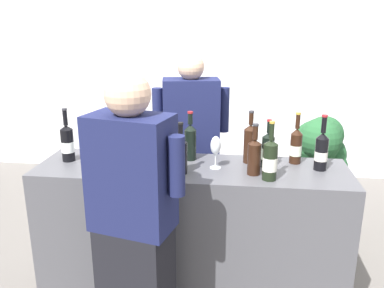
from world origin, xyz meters
name	(u,v)px	position (x,y,z in m)	size (l,w,h in m)	color
wall_back	(218,62)	(0.00, 2.60, 1.40)	(8.00, 0.10, 2.80)	white
counter	(191,237)	(0.00, 0.00, 0.50)	(1.95, 0.54, 1.00)	#4C4C51
wine_bottle_0	(141,152)	(-0.30, -0.08, 1.11)	(0.08, 0.08, 0.31)	black
wine_bottle_1	(190,141)	(-0.02, 0.14, 1.12)	(0.08, 0.08, 0.32)	black
wine_bottle_2	(67,143)	(-0.81, 0.02, 1.12)	(0.08, 0.08, 0.35)	black
wine_bottle_3	(181,154)	(-0.05, -0.12, 1.12)	(0.08, 0.08, 0.31)	black
wine_bottle_4	(296,146)	(0.65, 0.16, 1.11)	(0.08, 0.08, 0.33)	black
wine_bottle_5	(172,147)	(-0.13, 0.05, 1.11)	(0.08, 0.08, 0.31)	black
wine_bottle_6	(268,150)	(0.47, 0.06, 1.10)	(0.08, 0.08, 0.30)	black
wine_bottle_7	(250,142)	(0.36, 0.13, 1.13)	(0.08, 0.08, 0.34)	black
wine_bottle_8	(254,155)	(0.38, -0.08, 1.11)	(0.08, 0.08, 0.31)	black
wine_bottle_9	(270,160)	(0.47, -0.15, 1.11)	(0.08, 0.08, 0.34)	black
wine_bottle_10	(321,151)	(0.79, 0.05, 1.12)	(0.08, 0.08, 0.34)	black
wine_glass	(216,147)	(0.15, 0.00, 1.13)	(0.07, 0.07, 0.20)	silver
ice_bucket	(102,150)	(-0.56, -0.05, 1.10)	(0.19, 0.19, 0.21)	silver
person_server	(191,165)	(-0.07, 0.56, 0.81)	(0.56, 0.31, 1.65)	black
person_guest	(134,237)	(-0.22, -0.57, 0.81)	(0.55, 0.33, 1.66)	black
potted_shrub	(321,157)	(0.97, 0.91, 0.79)	(0.47, 0.56, 1.15)	brown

